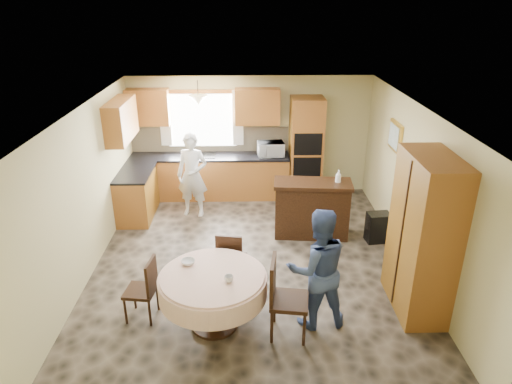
{
  "coord_description": "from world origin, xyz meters",
  "views": [
    {
      "loc": [
        -0.08,
        -6.29,
        3.99
      ],
      "look_at": [
        0.07,
        0.3,
        1.13
      ],
      "focal_mm": 32.0,
      "sensor_mm": 36.0,
      "label": 1
    }
  ],
  "objects_px": {
    "dining_table": "(213,286)",
    "person_sink": "(192,175)",
    "chair_back": "(231,258)",
    "person_dining": "(317,269)",
    "chair_left": "(145,286)",
    "oven_tower": "(306,149)",
    "sideboard": "(312,210)",
    "chair_right": "(282,294)",
    "cupboard": "(423,236)"
  },
  "relations": [
    {
      "from": "sideboard",
      "to": "chair_back",
      "type": "relative_size",
      "value": 1.46
    },
    {
      "from": "oven_tower",
      "to": "chair_left",
      "type": "height_order",
      "value": "oven_tower"
    },
    {
      "from": "dining_table",
      "to": "chair_left",
      "type": "distance_m",
      "value": 0.93
    },
    {
      "from": "chair_left",
      "to": "person_sink",
      "type": "bearing_deg",
      "value": -177.68
    },
    {
      "from": "chair_right",
      "to": "person_sink",
      "type": "xyz_separation_m",
      "value": [
        -1.47,
        3.48,
        0.23
      ]
    },
    {
      "from": "person_sink",
      "to": "sideboard",
      "type": "bearing_deg",
      "value": -11.07
    },
    {
      "from": "oven_tower",
      "to": "chair_left",
      "type": "xyz_separation_m",
      "value": [
        -2.57,
        -3.98,
        -0.57
      ]
    },
    {
      "from": "sideboard",
      "to": "chair_left",
      "type": "height_order",
      "value": "sideboard"
    },
    {
      "from": "person_sink",
      "to": "oven_tower",
      "type": "bearing_deg",
      "value": 31.56
    },
    {
      "from": "dining_table",
      "to": "person_sink",
      "type": "distance_m",
      "value": 3.38
    },
    {
      "from": "person_sink",
      "to": "person_dining",
      "type": "relative_size",
      "value": 1.0
    },
    {
      "from": "person_sink",
      "to": "person_dining",
      "type": "distance_m",
      "value": 3.79
    },
    {
      "from": "cupboard",
      "to": "oven_tower",
      "type": "bearing_deg",
      "value": 105.69
    },
    {
      "from": "oven_tower",
      "to": "chair_right",
      "type": "distance_m",
      "value": 4.43
    },
    {
      "from": "cupboard",
      "to": "person_dining",
      "type": "relative_size",
      "value": 1.33
    },
    {
      "from": "chair_right",
      "to": "person_dining",
      "type": "bearing_deg",
      "value": -57.51
    },
    {
      "from": "dining_table",
      "to": "chair_back",
      "type": "bearing_deg",
      "value": 76.82
    },
    {
      "from": "person_dining",
      "to": "chair_back",
      "type": "bearing_deg",
      "value": -43.54
    },
    {
      "from": "cupboard",
      "to": "person_sink",
      "type": "bearing_deg",
      "value": 138.44
    },
    {
      "from": "person_dining",
      "to": "cupboard",
      "type": "bearing_deg",
      "value": -175.48
    },
    {
      "from": "chair_left",
      "to": "chair_back",
      "type": "xyz_separation_m",
      "value": [
        1.1,
        0.65,
        0.02
      ]
    },
    {
      "from": "cupboard",
      "to": "person_sink",
      "type": "xyz_separation_m",
      "value": [
        -3.34,
        2.96,
        -0.28
      ]
    },
    {
      "from": "oven_tower",
      "to": "chair_right",
      "type": "xyz_separation_m",
      "value": [
        -0.8,
        -4.33,
        -0.47
      ]
    },
    {
      "from": "oven_tower",
      "to": "dining_table",
      "type": "relative_size",
      "value": 1.55
    },
    {
      "from": "dining_table",
      "to": "person_dining",
      "type": "xyz_separation_m",
      "value": [
        1.32,
        0.04,
        0.21
      ]
    },
    {
      "from": "chair_left",
      "to": "person_dining",
      "type": "distance_m",
      "value": 2.25
    },
    {
      "from": "sideboard",
      "to": "person_sink",
      "type": "bearing_deg",
      "value": 162.92
    },
    {
      "from": "oven_tower",
      "to": "chair_back",
      "type": "relative_size",
      "value": 2.3
    },
    {
      "from": "chair_left",
      "to": "oven_tower",
      "type": "bearing_deg",
      "value": 155.05
    },
    {
      "from": "dining_table",
      "to": "chair_left",
      "type": "xyz_separation_m",
      "value": [
        -0.9,
        0.19,
        -0.12
      ]
    },
    {
      "from": "person_sink",
      "to": "chair_back",
      "type": "bearing_deg",
      "value": -61.28
    },
    {
      "from": "cupboard",
      "to": "chair_left",
      "type": "xyz_separation_m",
      "value": [
        -3.64,
        -0.18,
        -0.61
      ]
    },
    {
      "from": "sideboard",
      "to": "cupboard",
      "type": "height_order",
      "value": "cupboard"
    },
    {
      "from": "dining_table",
      "to": "chair_back",
      "type": "distance_m",
      "value": 0.87
    },
    {
      "from": "person_dining",
      "to": "person_sink",
      "type": "bearing_deg",
      "value": -67.81
    },
    {
      "from": "chair_back",
      "to": "person_dining",
      "type": "xyz_separation_m",
      "value": [
        1.12,
        -0.8,
        0.31
      ]
    },
    {
      "from": "cupboard",
      "to": "dining_table",
      "type": "xyz_separation_m",
      "value": [
        -2.74,
        -0.36,
        -0.49
      ]
    },
    {
      "from": "cupboard",
      "to": "dining_table",
      "type": "distance_m",
      "value": 2.81
    },
    {
      "from": "oven_tower",
      "to": "chair_right",
      "type": "height_order",
      "value": "oven_tower"
    },
    {
      "from": "oven_tower",
      "to": "chair_back",
      "type": "height_order",
      "value": "oven_tower"
    },
    {
      "from": "chair_left",
      "to": "person_sink",
      "type": "height_order",
      "value": "person_sink"
    },
    {
      "from": "oven_tower",
      "to": "person_dining",
      "type": "relative_size",
      "value": 1.29
    },
    {
      "from": "dining_table",
      "to": "sideboard",
      "type": "bearing_deg",
      "value": 56.97
    },
    {
      "from": "oven_tower",
      "to": "person_dining",
      "type": "xyz_separation_m",
      "value": [
        -0.35,
        -4.13,
        -0.24
      ]
    },
    {
      "from": "sideboard",
      "to": "chair_right",
      "type": "relative_size",
      "value": 1.25
    },
    {
      "from": "sideboard",
      "to": "chair_back",
      "type": "height_order",
      "value": "sideboard"
    },
    {
      "from": "oven_tower",
      "to": "sideboard",
      "type": "xyz_separation_m",
      "value": [
        -0.08,
        -1.73,
        -0.58
      ]
    },
    {
      "from": "sideboard",
      "to": "cupboard",
      "type": "bearing_deg",
      "value": -55.95
    },
    {
      "from": "chair_back",
      "to": "person_dining",
      "type": "distance_m",
      "value": 1.41
    },
    {
      "from": "sideboard",
      "to": "chair_left",
      "type": "distance_m",
      "value": 3.35
    }
  ]
}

